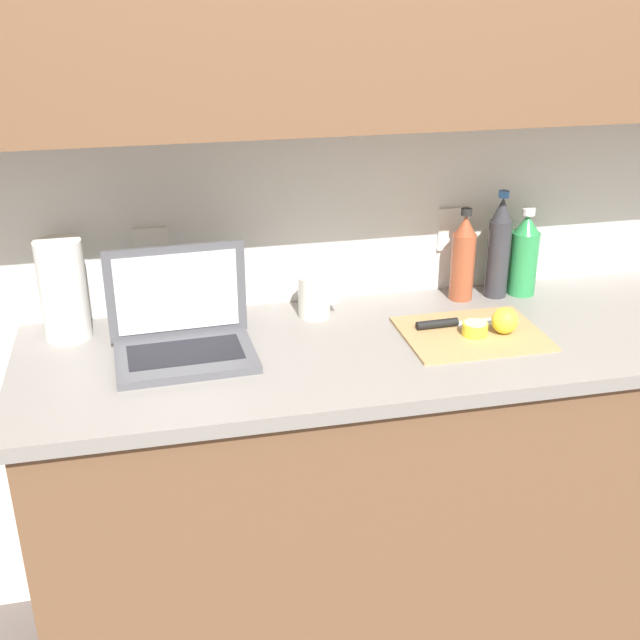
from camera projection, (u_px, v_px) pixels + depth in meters
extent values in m
plane|color=#564C47|center=(416.00, 612.00, 2.38)|extent=(12.00, 12.00, 0.00)
cube|color=white|center=(399.00, 153.00, 2.15)|extent=(5.20, 0.06, 2.60)
cube|color=white|center=(151.00, 250.00, 2.07)|extent=(0.09, 0.01, 0.12)
cube|color=white|center=(453.00, 229.00, 2.24)|extent=(0.09, 0.01, 0.12)
cube|color=brown|center=(423.00, 491.00, 2.21)|extent=(1.99, 0.57, 0.87)
cube|color=gray|center=(433.00, 342.00, 2.02)|extent=(2.05, 0.60, 0.03)
cube|color=#515156|center=(185.00, 356.00, 1.89)|extent=(0.33, 0.25, 0.02)
cube|color=black|center=(185.00, 352.00, 1.89)|extent=(0.27, 0.15, 0.00)
cube|color=#515156|center=(177.00, 292.00, 1.94)|extent=(0.34, 0.02, 0.23)
cube|color=white|center=(177.00, 292.00, 1.93)|extent=(0.29, 0.02, 0.20)
cube|color=tan|center=(472.00, 334.00, 2.02)|extent=(0.35, 0.27, 0.01)
cube|color=silver|center=(487.00, 322.00, 2.07)|extent=(0.17, 0.04, 0.00)
cylinder|color=black|center=(437.00, 324.00, 2.04)|extent=(0.11, 0.03, 0.02)
cylinder|color=yellow|center=(475.00, 329.00, 2.00)|extent=(0.06, 0.06, 0.03)
cylinder|color=#F4EAA3|center=(475.00, 323.00, 1.99)|extent=(0.06, 0.06, 0.00)
sphere|color=yellow|center=(505.00, 321.00, 2.00)|extent=(0.07, 0.07, 0.07)
cylinder|color=#2D934C|center=(523.00, 263.00, 2.24)|extent=(0.08, 0.08, 0.18)
cone|color=#2D934C|center=(527.00, 224.00, 2.20)|extent=(0.07, 0.07, 0.05)
cylinder|color=white|center=(529.00, 212.00, 2.18)|extent=(0.04, 0.04, 0.02)
cylinder|color=#333338|center=(498.00, 259.00, 2.22)|extent=(0.06, 0.06, 0.22)
cone|color=#333338|center=(502.00, 209.00, 2.16)|extent=(0.06, 0.06, 0.07)
cylinder|color=#3366B2|center=(504.00, 194.00, 2.15)|extent=(0.03, 0.03, 0.02)
cylinder|color=#A34C2D|center=(462.00, 267.00, 2.21)|extent=(0.07, 0.07, 0.19)
cone|color=#A34C2D|center=(466.00, 225.00, 2.16)|extent=(0.06, 0.06, 0.05)
cylinder|color=black|center=(467.00, 212.00, 2.14)|extent=(0.03, 0.03, 0.02)
cylinder|color=silver|center=(314.00, 296.00, 2.11)|extent=(0.08, 0.08, 0.11)
cube|color=silver|center=(333.00, 293.00, 2.12)|extent=(0.02, 0.01, 0.06)
cylinder|color=white|center=(63.00, 290.00, 1.96)|extent=(0.11, 0.11, 0.25)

